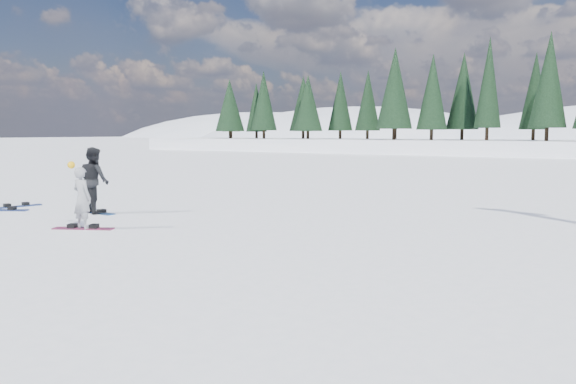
# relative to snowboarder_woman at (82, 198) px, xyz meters

# --- Properties ---
(ground) EXTENTS (420.00, 420.00, 0.00)m
(ground) POSITION_rel_snowboarder_woman_xyz_m (-1.67, -0.10, -0.78)
(ground) COLOR white
(ground) RESTS_ON ground
(alpine_backdrop) EXTENTS (412.50, 227.00, 53.20)m
(alpine_backdrop) POSITION_rel_snowboarder_woman_xyz_m (-13.39, 189.06, -14.75)
(alpine_backdrop) COLOR white
(alpine_backdrop) RESTS_ON ground
(snowboarder_woman) EXTENTS (0.57, 0.40, 1.67)m
(snowboarder_woman) POSITION_rel_snowboarder_woman_xyz_m (0.00, 0.00, 0.00)
(snowboarder_woman) COLOR #97989C
(snowboarder_woman) RESTS_ON ground
(snowboarder_man) EXTENTS (1.12, 0.98, 1.95)m
(snowboarder_man) POSITION_rel_snowboarder_woman_xyz_m (-2.01, 2.03, 0.19)
(snowboarder_man) COLOR black
(snowboarder_man) RESTS_ON ground
(snowboard_woman) EXTENTS (1.47, 0.91, 0.03)m
(snowboard_woman) POSITION_rel_snowboarder_woman_xyz_m (0.00, 0.00, -0.77)
(snowboard_woman) COLOR #A02354
(snowboard_woman) RESTS_ON ground
(snowboard_man) EXTENTS (1.51, 0.37, 0.03)m
(snowboard_man) POSITION_rel_snowboarder_woman_xyz_m (-2.01, 2.03, -0.77)
(snowboard_man) COLOR navy
(snowboard_man) RESTS_ON ground
(snowboard_loose_a) EXTENTS (0.64, 1.52, 0.03)m
(snowboard_loose_a) POSITION_rel_snowboarder_woman_xyz_m (-5.25, 1.59, -0.77)
(snowboard_loose_a) COLOR navy
(snowboard_loose_a) RESTS_ON ground
(snowboard_loose_c) EXTENTS (1.45, 0.97, 0.03)m
(snowboard_loose_c) POSITION_rel_snowboarder_woman_xyz_m (-4.80, 0.87, -0.77)
(snowboard_loose_c) COLOR navy
(snowboard_loose_c) RESTS_ON ground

